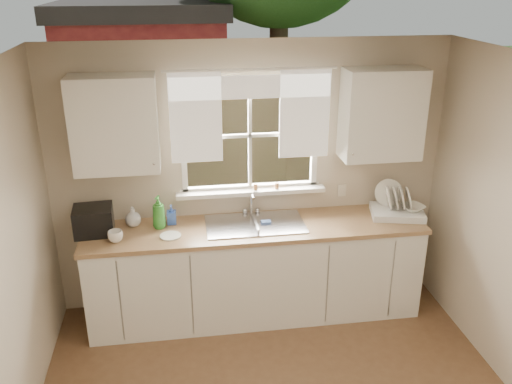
{
  "coord_description": "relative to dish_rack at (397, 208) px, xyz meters",
  "views": [
    {
      "loc": [
        -0.64,
        -2.63,
        3.02
      ],
      "look_at": [
        0.0,
        1.65,
        1.25
      ],
      "focal_mm": 38.0,
      "sensor_mm": 36.0,
      "label": 1
    }
  ],
  "objects": [
    {
      "name": "curtains",
      "position": [
        -1.33,
        0.23,
        0.95
      ],
      "size": [
        1.5,
        0.03,
        0.81
      ],
      "color": "white",
      "rests_on": "room_walls"
    },
    {
      "name": "upper_cabinet_left",
      "position": [
        -2.48,
        0.11,
        0.87
      ],
      "size": [
        0.7,
        0.33,
        0.8
      ],
      "primitive_type": "cube",
      "color": "white",
      "rests_on": "room_walls"
    },
    {
      "name": "soap_bottle_a",
      "position": [
        -2.18,
        0.06,
        0.08
      ],
      "size": [
        0.15,
        0.15,
        0.3
      ],
      "primitive_type": "imported",
      "rotation": [
        0.0,
        0.0,
        -0.35
      ],
      "color": "#328B2D",
      "rests_on": "countertop"
    },
    {
      "name": "window",
      "position": [
        -1.33,
        0.29,
        0.51
      ],
      "size": [
        1.38,
        0.16,
        1.06
      ],
      "color": "white",
      "rests_on": "room_walls"
    },
    {
      "name": "sill_jars",
      "position": [
        -1.19,
        0.22,
        0.2
      ],
      "size": [
        0.24,
        0.04,
        0.06
      ],
      "color": "brown",
      "rests_on": "window"
    },
    {
      "name": "countertop",
      "position": [
        -1.33,
        -0.04,
        -0.09
      ],
      "size": [
        3.04,
        0.65,
        0.04
      ],
      "primitive_type": "cube",
      "color": "#9E784F",
      "rests_on": "base_cabinets"
    },
    {
      "name": "base_cabinets",
      "position": [
        -1.33,
        -0.04,
        -0.54
      ],
      "size": [
        3.0,
        0.62,
        0.87
      ],
      "primitive_type": "cube",
      "color": "white",
      "rests_on": "ground"
    },
    {
      "name": "soap_bottle_c",
      "position": [
        -2.41,
        0.13,
        0.02
      ],
      "size": [
        0.17,
        0.17,
        0.18
      ],
      "primitive_type": "imported",
      "rotation": [
        0.0,
        0.0,
        0.27
      ],
      "color": "beige",
      "rests_on": "countertop"
    },
    {
      "name": "black_appliance",
      "position": [
        -2.73,
        0.03,
        0.05
      ],
      "size": [
        0.35,
        0.31,
        0.24
      ],
      "primitive_type": "cube",
      "rotation": [
        0.0,
        0.0,
        0.07
      ],
      "color": "black",
      "rests_on": "countertop"
    },
    {
      "name": "room_walls",
      "position": [
        -1.33,
        -1.78,
        0.26
      ],
      "size": [
        3.62,
        4.02,
        2.5
      ],
      "color": "beige",
      "rests_on": "ground"
    },
    {
      "name": "wall_outlet",
      "position": [
        -0.45,
        0.27,
        0.1
      ],
      "size": [
        0.08,
        0.01,
        0.12
      ],
      "primitive_type": "cube",
      "color": "beige",
      "rests_on": "room_walls"
    },
    {
      "name": "cup",
      "position": [
        -2.54,
        -0.16,
        -0.02
      ],
      "size": [
        0.13,
        0.13,
        0.1
      ],
      "primitive_type": "imported",
      "rotation": [
        0.0,
        0.0,
        0.0
      ],
      "color": "white",
      "rests_on": "countertop"
    },
    {
      "name": "ceiling",
      "position": [
        -1.33,
        -1.72,
        1.52
      ],
      "size": [
        3.6,
        4.0,
        0.02
      ],
      "primitive_type": "cube",
      "color": "silver",
      "rests_on": "room_walls"
    },
    {
      "name": "upper_cabinet_right",
      "position": [
        -0.18,
        0.11,
        0.87
      ],
      "size": [
        0.7,
        0.33,
        0.8
      ],
      "primitive_type": "cube",
      "color": "white",
      "rests_on": "room_walls"
    },
    {
      "name": "soap_bottle_b",
      "position": [
        -2.07,
        0.13,
        0.02
      ],
      "size": [
        0.08,
        0.08,
        0.18
      ],
      "primitive_type": "imported",
      "rotation": [
        0.0,
        0.0,
        -0.01
      ],
      "color": "blue",
      "rests_on": "countertop"
    },
    {
      "name": "bowl",
      "position": [
        0.13,
        -0.05,
        0.02
      ],
      "size": [
        0.26,
        0.26,
        0.05
      ],
      "primitive_type": "imported",
      "rotation": [
        0.0,
        0.0,
        0.31
      ],
      "color": "white",
      "rests_on": "dish_rack"
    },
    {
      "name": "saucer",
      "position": [
        -2.08,
        -0.13,
        -0.06
      ],
      "size": [
        0.18,
        0.18,
        0.01
      ],
      "primitive_type": "cylinder",
      "color": "white",
      "rests_on": "countertop"
    },
    {
      "name": "dish_rack",
      "position": [
        0.0,
        0.0,
        0.0
      ],
      "size": [
        0.54,
        0.45,
        0.31
      ],
      "color": "white",
      "rests_on": "countertop"
    },
    {
      "name": "sink",
      "position": [
        -1.33,
        -0.0,
        -0.14
      ],
      "size": [
        0.88,
        0.52,
        0.4
      ],
      "color": "#B7B7BC",
      "rests_on": "countertop"
    }
  ]
}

